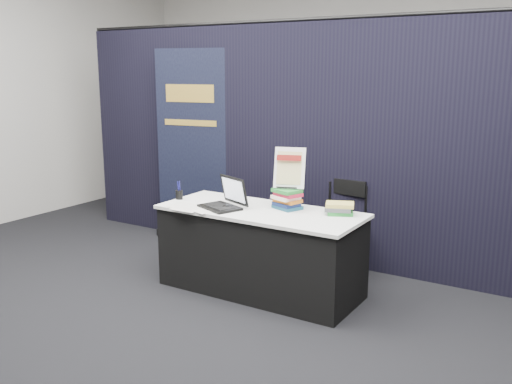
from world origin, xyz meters
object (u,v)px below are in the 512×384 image
(display_table, at_px, (260,250))
(info_sign, at_px, (289,168))
(laptop, at_px, (223,200))
(book_stack_short, at_px, (339,209))
(pullup_banner, at_px, (192,157))
(stacking_chair, at_px, (341,222))
(book_stack_tall, at_px, (287,199))

(display_table, height_order, info_sign, info_sign)
(laptop, xyz_separation_m, info_sign, (0.51, 0.29, 0.29))
(book_stack_short, height_order, pullup_banner, pullup_banner)
(laptop, xyz_separation_m, pullup_banner, (-1.18, 1.06, 0.15))
(display_table, height_order, book_stack_short, book_stack_short)
(pullup_banner, height_order, stacking_chair, pullup_banner)
(laptop, height_order, book_stack_short, laptop)
(laptop, height_order, book_stack_tall, laptop)
(info_sign, relative_size, stacking_chair, 0.41)
(book_stack_short, xyz_separation_m, stacking_chair, (-0.26, 0.65, -0.30))
(book_stack_tall, relative_size, pullup_banner, 0.12)
(book_stack_short, xyz_separation_m, info_sign, (-0.46, -0.03, 0.31))
(pullup_banner, relative_size, stacking_chair, 2.44)
(laptop, height_order, stacking_chair, laptop)
(display_table, relative_size, laptop, 4.22)
(display_table, distance_m, book_stack_tall, 0.52)
(book_stack_tall, relative_size, stacking_chair, 0.30)
(stacking_chair, bearing_deg, laptop, -120.51)
(laptop, relative_size, pullup_banner, 0.20)
(book_stack_short, bearing_deg, book_stack_tall, -172.10)
(info_sign, relative_size, pullup_banner, 0.17)
(book_stack_tall, relative_size, info_sign, 0.72)
(display_table, xyz_separation_m, book_stack_tall, (0.19, 0.15, 0.46))
(book_stack_short, bearing_deg, laptop, -161.76)
(stacking_chair, bearing_deg, pullup_banner, -176.92)
(display_table, bearing_deg, book_stack_short, 17.98)
(book_stack_short, distance_m, stacking_chair, 0.76)
(pullup_banner, bearing_deg, info_sign, -34.59)
(display_table, bearing_deg, info_sign, 43.46)
(book_stack_short, relative_size, stacking_chair, 0.31)
(book_stack_tall, bearing_deg, pullup_banner, 154.56)
(display_table, xyz_separation_m, stacking_chair, (0.39, 0.86, 0.12))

